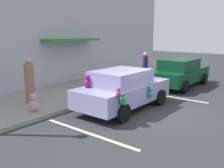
# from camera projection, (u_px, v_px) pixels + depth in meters

# --- Properties ---
(ground_plane) EXTENTS (60.00, 60.00, 0.00)m
(ground_plane) POSITION_uv_depth(u_px,v_px,m) (160.00, 117.00, 8.57)
(ground_plane) COLOR #2D2D30
(sidewalk) EXTENTS (24.00, 4.00, 0.15)m
(sidewalk) POSITION_uv_depth(u_px,v_px,m) (65.00, 94.00, 11.60)
(sidewalk) COLOR gray
(sidewalk) RESTS_ON ground
(storefront_building) EXTENTS (24.00, 1.25, 6.40)m
(storefront_building) POSITION_uv_depth(u_px,v_px,m) (35.00, 28.00, 12.29)
(storefront_building) COLOR #B2B7C1
(storefront_building) RESTS_ON ground
(parking_stripe_front) EXTENTS (0.12, 3.60, 0.01)m
(parking_stripe_front) POSITION_uv_depth(u_px,v_px,m) (169.00, 97.00, 11.39)
(parking_stripe_front) COLOR silver
(parking_stripe_front) RESTS_ON ground
(parking_stripe_rear) EXTENTS (0.12, 3.60, 0.01)m
(parking_stripe_rear) POSITION_uv_depth(u_px,v_px,m) (88.00, 133.00, 7.20)
(parking_stripe_rear) COLOR silver
(parking_stripe_rear) RESTS_ON ground
(plush_covered_car) EXTENTS (4.22, 2.10, 1.54)m
(plush_covered_car) POSITION_uv_depth(u_px,v_px,m) (123.00, 89.00, 9.41)
(plush_covered_car) COLOR #928EBE
(plush_covered_car) RESTS_ON ground
(parked_sedan_behind) EXTENTS (4.51, 1.95, 1.54)m
(parked_sedan_behind) POSITION_uv_depth(u_px,v_px,m) (180.00, 72.00, 13.44)
(parked_sedan_behind) COLOR #0A381E
(parked_sedan_behind) RESTS_ON ground
(teddy_bear_on_sidewalk) EXTENTS (0.35, 0.29, 0.68)m
(teddy_bear_on_sidewalk) POSITION_uv_depth(u_px,v_px,m) (33.00, 103.00, 8.66)
(teddy_bear_on_sidewalk) COLOR pink
(teddy_bear_on_sidewalk) RESTS_ON sidewalk
(pedestrian_near_shopfront) EXTENTS (0.38, 0.38, 1.80)m
(pedestrian_near_shopfront) POSITION_uv_depth(u_px,v_px,m) (30.00, 82.00, 9.73)
(pedestrian_near_shopfront) COLOR #99664F
(pedestrian_near_shopfront) RESTS_ON sidewalk
(pedestrian_by_lamp) EXTENTS (0.30, 0.30, 1.69)m
(pedestrian_by_lamp) POSITION_uv_depth(u_px,v_px,m) (145.00, 67.00, 14.21)
(pedestrian_by_lamp) COLOR navy
(pedestrian_by_lamp) RESTS_ON sidewalk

